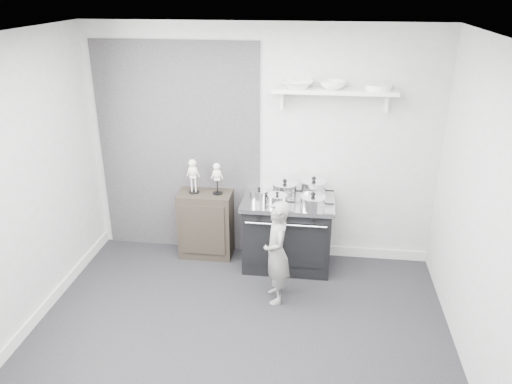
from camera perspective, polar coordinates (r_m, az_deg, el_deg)
ground at (r=4.78m, az=-2.39°, el=-17.15°), size 4.00×4.00×0.00m
room_shell at (r=4.08m, az=-3.64°, el=2.27°), size 4.02×3.62×2.71m
wall_shelf at (r=5.38m, az=8.95°, el=11.24°), size 1.30×0.26×0.24m
stove at (r=5.74m, az=3.60°, el=-4.73°), size 1.03×0.64×0.83m
side_cabinet at (r=5.99m, az=-5.71°, el=-3.66°), size 0.62×0.36×0.81m
child at (r=5.07m, az=2.38°, el=-6.92°), size 0.35×0.45×1.11m
pot_front_left at (r=5.47m, az=0.35°, el=-0.47°), size 0.29×0.20×0.18m
pot_back_left at (r=5.63m, az=3.30°, el=0.28°), size 0.37×0.28×0.21m
pot_back_right at (r=5.61m, az=6.58°, el=0.33°), size 0.37×0.29×0.26m
pot_front_right at (r=5.36m, az=6.51°, el=-1.18°), size 0.36×0.28×0.19m
pot_front_center at (r=5.37m, az=2.44°, el=-1.00°), size 0.29×0.21×0.18m
skeleton_full at (r=5.76m, az=-7.21°, el=2.11°), size 0.13×0.08×0.47m
skeleton_torso at (r=5.71m, az=-4.48°, el=1.81°), size 0.12×0.08×0.43m
bowl_large at (r=5.36m, az=4.79°, el=12.19°), size 0.33×0.33×0.08m
bowl_small at (r=5.36m, az=8.76°, el=12.00°), size 0.27×0.27×0.08m
plate_stack at (r=5.39m, az=13.82°, el=11.55°), size 0.27×0.27×0.06m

